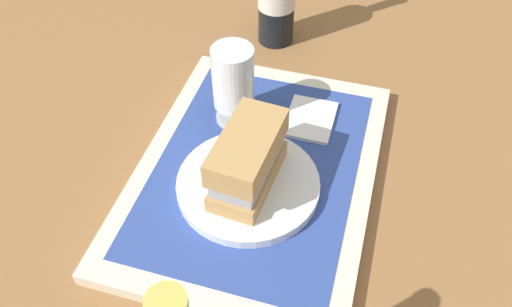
% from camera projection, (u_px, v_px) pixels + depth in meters
% --- Properties ---
extents(ground_plane, '(3.00, 3.00, 0.00)m').
position_uv_depth(ground_plane, '(256.00, 177.00, 0.73)').
color(ground_plane, olive).
extents(tray, '(0.44, 0.32, 0.02)m').
position_uv_depth(tray, '(256.00, 173.00, 0.73)').
color(tray, beige).
rests_on(tray, ground_plane).
extents(placemat, '(0.38, 0.27, 0.00)m').
position_uv_depth(placemat, '(256.00, 168.00, 0.72)').
color(placemat, '#2D4793').
rests_on(placemat, tray).
extents(plate, '(0.19, 0.19, 0.01)m').
position_uv_depth(plate, '(250.00, 185.00, 0.69)').
color(plate, white).
rests_on(plate, placemat).
extents(sandwich, '(0.14, 0.07, 0.08)m').
position_uv_depth(sandwich, '(250.00, 158.00, 0.65)').
color(sandwich, tan).
rests_on(sandwich, plate).
extents(beer_glass, '(0.06, 0.06, 0.12)m').
position_uv_depth(beer_glass, '(233.00, 83.00, 0.74)').
color(beer_glass, silver).
rests_on(beer_glass, placemat).
extents(napkin_folded, '(0.09, 0.07, 0.01)m').
position_uv_depth(napkin_folded, '(310.00, 119.00, 0.78)').
color(napkin_folded, white).
rests_on(napkin_folded, placemat).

